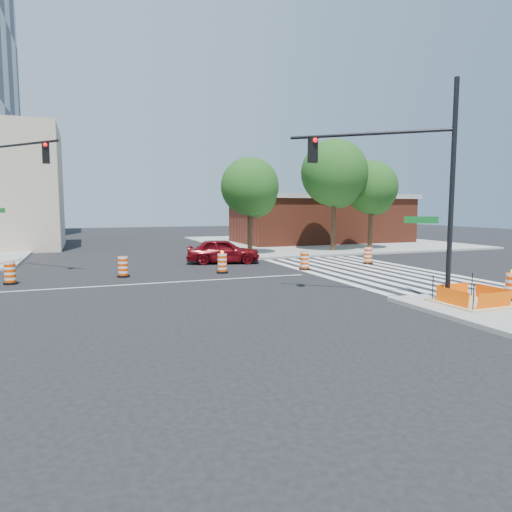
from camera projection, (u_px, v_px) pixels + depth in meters
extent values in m
plane|color=black|center=(164.00, 283.00, 20.80)|extent=(120.00, 120.00, 0.00)
cube|color=gray|center=(321.00, 242.00, 43.88)|extent=(22.00, 22.00, 0.15)
cube|color=silver|center=(316.00, 274.00, 23.55)|extent=(0.45, 13.50, 0.01)
cube|color=silver|center=(331.00, 273.00, 23.87)|extent=(0.45, 13.50, 0.01)
cube|color=silver|center=(346.00, 272.00, 24.19)|extent=(0.45, 13.50, 0.01)
cube|color=silver|center=(360.00, 271.00, 24.50)|extent=(0.45, 13.50, 0.01)
cube|color=silver|center=(374.00, 270.00, 24.82)|extent=(0.45, 13.50, 0.01)
cube|color=silver|center=(388.00, 270.00, 25.14)|extent=(0.45, 13.50, 0.01)
cube|color=silver|center=(401.00, 269.00, 25.46)|extent=(0.45, 13.50, 0.01)
cube|color=silver|center=(415.00, 268.00, 25.77)|extent=(0.45, 13.50, 0.01)
cube|color=silver|center=(164.00, 283.00, 20.80)|extent=(14.00, 0.12, 0.01)
cube|color=tan|center=(472.00, 303.00, 15.59)|extent=(2.20, 2.20, 0.05)
cube|color=#FF5905|center=(495.00, 301.00, 14.73)|extent=(1.44, 0.02, 0.55)
cube|color=#FF5905|center=(453.00, 291.00, 16.40)|extent=(1.44, 0.02, 0.55)
cube|color=#FF5905|center=(452.00, 297.00, 15.25)|extent=(0.02, 1.44, 0.55)
cube|color=#FF5905|center=(492.00, 294.00, 15.88)|extent=(0.02, 1.44, 0.55)
cylinder|color=black|center=(474.00, 297.00, 14.39)|extent=(0.04, 0.04, 0.90)
cylinder|color=black|center=(433.00, 288.00, 16.06)|extent=(0.04, 0.04, 0.90)
cylinder|color=black|center=(472.00, 285.00, 16.70)|extent=(0.04, 0.04, 0.90)
cube|color=maroon|center=(321.00, 221.00, 43.66)|extent=(16.00, 8.00, 4.20)
cube|color=gray|center=(321.00, 197.00, 43.41)|extent=(16.50, 8.50, 0.40)
imported|color=#62080E|center=(223.00, 251.00, 27.95)|extent=(4.77, 2.84, 1.52)
cylinder|color=black|center=(452.00, 192.00, 15.49)|extent=(0.17, 0.17, 7.58)
cylinder|color=black|center=(368.00, 134.00, 16.21)|extent=(4.41, 3.76, 0.11)
cube|color=black|center=(313.00, 150.00, 16.93)|extent=(0.30, 0.27, 0.95)
sphere|color=#FF0C0C|center=(315.00, 140.00, 16.72)|extent=(0.17, 0.17, 0.17)
cube|color=#0C591E|center=(421.00, 220.00, 15.91)|extent=(0.89, 0.76, 0.24)
cylinder|color=black|center=(18.00, 145.00, 23.23)|extent=(4.07, 4.88, 0.12)
cube|color=black|center=(46.00, 153.00, 22.21)|extent=(0.33, 0.29, 1.04)
sphere|color=#FF0C0C|center=(45.00, 145.00, 22.01)|extent=(0.19, 0.19, 0.19)
cylinder|color=black|center=(511.00, 299.00, 16.15)|extent=(0.56, 0.56, 0.09)
cylinder|color=#E34104|center=(512.00, 286.00, 16.10)|extent=(0.45, 0.45, 0.89)
cylinder|color=#382314|center=(250.00, 225.00, 31.94)|extent=(0.36, 0.36, 4.32)
sphere|color=#164413|center=(250.00, 186.00, 31.65)|extent=(4.05, 4.05, 4.05)
sphere|color=#164413|center=(256.00, 196.00, 32.23)|extent=(2.97, 2.97, 2.97)
sphere|color=#164413|center=(245.00, 192.00, 31.33)|extent=(2.70, 2.70, 2.70)
cylinder|color=#382314|center=(334.00, 217.00, 34.48)|extent=(0.34, 0.34, 5.33)
sphere|color=#164413|center=(334.00, 173.00, 34.13)|extent=(5.00, 5.00, 5.00)
sphere|color=#164413|center=(338.00, 184.00, 34.70)|extent=(3.67, 3.67, 3.67)
sphere|color=#164413|center=(331.00, 179.00, 33.84)|extent=(3.33, 3.33, 3.33)
cylinder|color=#382314|center=(370.00, 223.00, 36.00)|extent=(0.35, 0.35, 4.43)
sphere|color=#164413|center=(371.00, 187.00, 35.70)|extent=(4.15, 4.15, 4.15)
sphere|color=#164413|center=(374.00, 196.00, 36.27)|extent=(3.04, 3.04, 3.04)
sphere|color=#164413|center=(368.00, 192.00, 35.39)|extent=(2.77, 2.77, 2.77)
cylinder|color=black|center=(11.00, 283.00, 20.39)|extent=(0.60, 0.60, 0.10)
cylinder|color=#E34104|center=(10.00, 272.00, 20.34)|extent=(0.48, 0.48, 0.95)
cylinder|color=black|center=(123.00, 276.00, 22.46)|extent=(0.60, 0.60, 0.10)
cylinder|color=#E34104|center=(123.00, 266.00, 22.41)|extent=(0.48, 0.48, 0.95)
cylinder|color=black|center=(222.00, 272.00, 23.82)|extent=(0.60, 0.60, 0.10)
cylinder|color=#E34104|center=(222.00, 263.00, 23.77)|extent=(0.48, 0.48, 0.95)
sphere|color=#FF990C|center=(222.00, 252.00, 23.71)|extent=(0.16, 0.16, 0.16)
cylinder|color=black|center=(304.00, 269.00, 25.00)|extent=(0.60, 0.60, 0.10)
cylinder|color=#E34104|center=(305.00, 260.00, 24.94)|extent=(0.48, 0.48, 0.95)
cylinder|color=black|center=(368.00, 263.00, 27.59)|extent=(0.60, 0.60, 0.10)
cylinder|color=#E34104|center=(368.00, 255.00, 27.53)|extent=(0.48, 0.48, 0.95)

